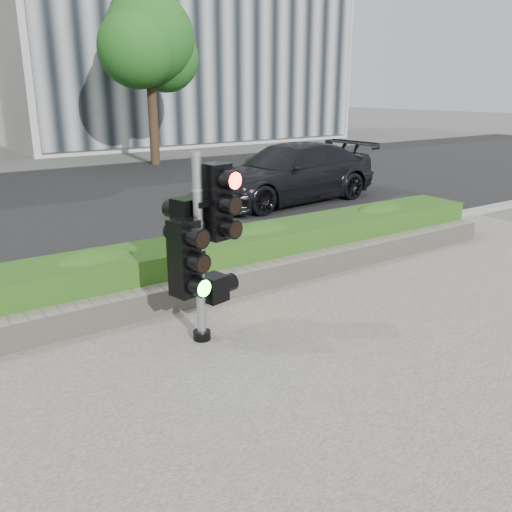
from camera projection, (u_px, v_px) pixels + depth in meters
name	position (u px, v px, depth m)	size (l,w,h in m)	color
ground	(283.00, 358.00, 6.01)	(120.00, 120.00, 0.00)	#51514C
sidewalk	(485.00, 487.00, 4.04)	(16.00, 11.00, 0.03)	#9E9389
road	(48.00, 204.00, 13.89)	(60.00, 13.00, 0.02)	black
curb	(161.00, 275.00, 8.48)	(60.00, 0.25, 0.12)	gray
stone_wall	(200.00, 290.00, 7.45)	(12.00, 0.32, 0.34)	gray
hedge	(178.00, 266.00, 7.91)	(12.00, 1.00, 0.68)	#498428
building_right	(170.00, 29.00, 29.87)	(18.00, 10.00, 12.00)	#B7B7B2
tree_right	(148.00, 42.00, 19.90)	(4.10, 3.58, 6.53)	black
traffic_signal	(199.00, 239.00, 6.07)	(0.79, 0.65, 2.19)	black
car_dark	(289.00, 173.00, 14.02)	(2.08, 5.11, 1.48)	black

